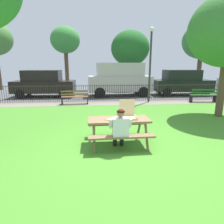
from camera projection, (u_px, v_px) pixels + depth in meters
name	position (u px, v px, depth m)	size (l,w,h in m)	color
ground	(115.00, 129.00, 7.19)	(28.00, 11.35, 0.02)	#478A2A
cobblestone_walkway	(107.00, 103.00, 12.01)	(28.00, 1.40, 0.01)	gray
street_asphalt	(104.00, 94.00, 15.68)	(28.00, 6.19, 0.01)	#515154
picnic_table_foreground	(119.00, 124.00, 5.72)	(1.83, 1.52, 0.79)	brown
pizza_box_open	(128.00, 115.00, 5.76)	(0.48, 0.49, 0.53)	tan
pizza_slice_on_table	(110.00, 119.00, 5.58)	(0.31, 0.31, 0.02)	#F5DA70
adult_at_table	(120.00, 128.00, 5.22)	(0.61, 0.60, 1.19)	black
iron_fence_streetside	(107.00, 93.00, 12.55)	(23.86, 0.03, 1.09)	#2D2823
park_bench_center	(75.00, 97.00, 11.61)	(1.62, 0.54, 0.85)	brown
park_bench_right	(203.00, 96.00, 12.28)	(1.63, 0.61, 0.85)	#285A26
lamp_post_walkway	(150.00, 58.00, 11.74)	(0.28, 0.28, 4.49)	#2D382D
parked_car_left	(44.00, 83.00, 14.25)	(4.44, 1.99, 1.94)	black
parked_car_center	(120.00, 79.00, 14.64)	(4.80, 2.29, 2.46)	#BFB4B5
parked_car_right	(182.00, 82.00, 15.12)	(4.41, 1.94, 1.94)	black
far_tree_midleft	(65.00, 41.00, 17.86)	(2.69, 2.69, 5.77)	brown
far_tree_center	(130.00, 49.00, 18.52)	(3.66, 3.66, 5.51)	brown
far_tree_midright	(202.00, 41.00, 18.94)	(3.77, 3.77, 6.29)	brown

